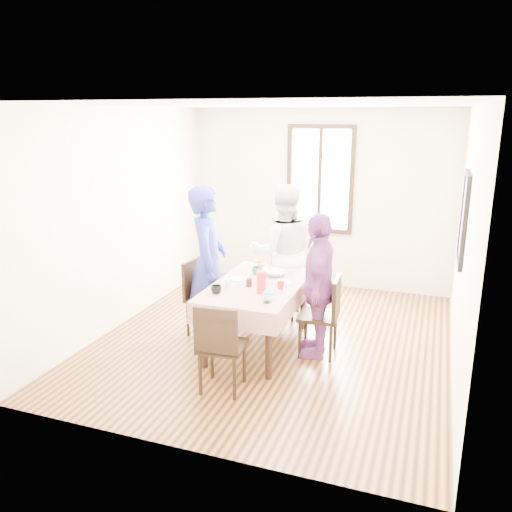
{
  "coord_description": "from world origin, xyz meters",
  "views": [
    {
      "loc": [
        1.71,
        -5.44,
        2.61
      ],
      "look_at": [
        -0.12,
        -0.3,
        1.1
      ],
      "focal_mm": 36.23,
      "sensor_mm": 36.0,
      "label": 1
    }
  ],
  "objects_px": {
    "chair_left": "(207,298)",
    "chair_far": "(283,283)",
    "person_right": "(318,286)",
    "person_left": "(207,262)",
    "chair_right": "(318,316)",
    "chair_near": "(222,346)",
    "dining_table": "(257,316)",
    "person_far": "(283,252)"
  },
  "relations": [
    {
      "from": "chair_left",
      "to": "person_right",
      "type": "distance_m",
      "value": 1.42
    },
    {
      "from": "chair_left",
      "to": "chair_far",
      "type": "xyz_separation_m",
      "value": [
        0.7,
        0.88,
        0.0
      ]
    },
    {
      "from": "chair_far",
      "to": "person_right",
      "type": "bearing_deg",
      "value": 122.17
    },
    {
      "from": "chair_left",
      "to": "dining_table",
      "type": "bearing_deg",
      "value": 85.92
    },
    {
      "from": "dining_table",
      "to": "person_far",
      "type": "height_order",
      "value": "person_far"
    },
    {
      "from": "chair_right",
      "to": "dining_table",
      "type": "bearing_deg",
      "value": 90.77
    },
    {
      "from": "dining_table",
      "to": "chair_near",
      "type": "distance_m",
      "value": 1.02
    },
    {
      "from": "chair_left",
      "to": "chair_near",
      "type": "relative_size",
      "value": 1.0
    },
    {
      "from": "chair_right",
      "to": "person_far",
      "type": "bearing_deg",
      "value": 33.33
    },
    {
      "from": "chair_right",
      "to": "chair_left",
      "type": "bearing_deg",
      "value": 83.22
    },
    {
      "from": "chair_left",
      "to": "person_left",
      "type": "relative_size",
      "value": 0.5
    },
    {
      "from": "chair_left",
      "to": "chair_far",
      "type": "height_order",
      "value": "same"
    },
    {
      "from": "person_far",
      "to": "person_right",
      "type": "xyz_separation_m",
      "value": [
        0.68,
        -0.95,
        -0.08
      ]
    },
    {
      "from": "dining_table",
      "to": "chair_right",
      "type": "height_order",
      "value": "chair_right"
    },
    {
      "from": "dining_table",
      "to": "chair_near",
      "type": "xyz_separation_m",
      "value": [
        0.0,
        -1.01,
        0.08
      ]
    },
    {
      "from": "person_far",
      "to": "chair_left",
      "type": "bearing_deg",
      "value": 28.76
    },
    {
      "from": "chair_right",
      "to": "person_far",
      "type": "distance_m",
      "value": 1.25
    },
    {
      "from": "dining_table",
      "to": "chair_near",
      "type": "relative_size",
      "value": 1.62
    },
    {
      "from": "chair_far",
      "to": "person_right",
      "type": "distance_m",
      "value": 1.23
    },
    {
      "from": "chair_near",
      "to": "person_right",
      "type": "height_order",
      "value": "person_right"
    },
    {
      "from": "dining_table",
      "to": "chair_left",
      "type": "relative_size",
      "value": 1.62
    },
    {
      "from": "person_left",
      "to": "person_far",
      "type": "relative_size",
      "value": 1.03
    },
    {
      "from": "dining_table",
      "to": "chair_far",
      "type": "xyz_separation_m",
      "value": [
        0.0,
        1.01,
        0.08
      ]
    },
    {
      "from": "person_far",
      "to": "chair_right",
      "type": "bearing_deg",
      "value": 104.28
    },
    {
      "from": "person_left",
      "to": "person_far",
      "type": "xyz_separation_m",
      "value": [
        0.68,
        0.86,
        -0.03
      ]
    },
    {
      "from": "chair_near",
      "to": "person_left",
      "type": "distance_m",
      "value": 1.41
    },
    {
      "from": "chair_far",
      "to": "chair_near",
      "type": "height_order",
      "value": "same"
    },
    {
      "from": "chair_left",
      "to": "chair_near",
      "type": "bearing_deg",
      "value": 38.34
    },
    {
      "from": "chair_right",
      "to": "chair_near",
      "type": "relative_size",
      "value": 1.0
    },
    {
      "from": "dining_table",
      "to": "chair_right",
      "type": "xyz_separation_m",
      "value": [
        0.7,
        0.05,
        0.08
      ]
    },
    {
      "from": "person_right",
      "to": "person_left",
      "type": "bearing_deg",
      "value": -101.42
    },
    {
      "from": "dining_table",
      "to": "person_far",
      "type": "distance_m",
      "value": 1.12
    },
    {
      "from": "dining_table",
      "to": "person_left",
      "type": "relative_size",
      "value": 0.81
    },
    {
      "from": "chair_left",
      "to": "chair_far",
      "type": "relative_size",
      "value": 1.0
    },
    {
      "from": "chair_left",
      "to": "person_right",
      "type": "height_order",
      "value": "person_right"
    },
    {
      "from": "person_right",
      "to": "chair_far",
      "type": "bearing_deg",
      "value": -152.45
    },
    {
      "from": "dining_table",
      "to": "chair_near",
      "type": "bearing_deg",
      "value": -90.0
    },
    {
      "from": "chair_left",
      "to": "person_left",
      "type": "distance_m",
      "value": 0.45
    },
    {
      "from": "chair_far",
      "to": "chair_near",
      "type": "relative_size",
      "value": 1.0
    },
    {
      "from": "chair_left",
      "to": "person_right",
      "type": "bearing_deg",
      "value": 93.29
    },
    {
      "from": "chair_left",
      "to": "chair_near",
      "type": "distance_m",
      "value": 1.35
    },
    {
      "from": "chair_far",
      "to": "person_far",
      "type": "distance_m",
      "value": 0.43
    }
  ]
}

